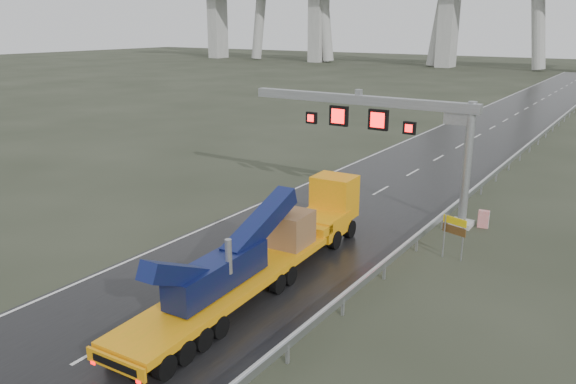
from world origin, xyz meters
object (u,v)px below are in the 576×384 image
Objects in this scene: sign_gantry at (389,122)px; striped_barrier at (483,219)px; heavy_haul_truck at (277,242)px; exit_sign_pair at (454,229)px.

striped_barrier is (5.90, 0.46, -5.11)m from sign_gantry.
sign_gantry is 0.87× the size of heavy_haul_truck.
heavy_haul_truck is at bearing -92.53° from sign_gantry.
sign_gantry is at bearing 156.05° from exit_sign_pair.
sign_gantry reaches higher than striped_barrier.
striped_barrier is at bearing 57.99° from heavy_haul_truck.
heavy_haul_truck is at bearing -119.30° from exit_sign_pair.
sign_gantry is at bearing 84.29° from heavy_haul_truck.
exit_sign_pair is (5.85, -5.00, -4.05)m from sign_gantry.
exit_sign_pair reaches higher than striped_barrier.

